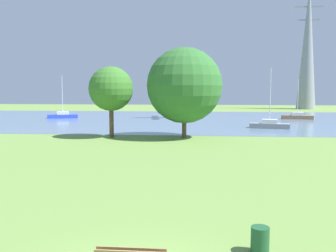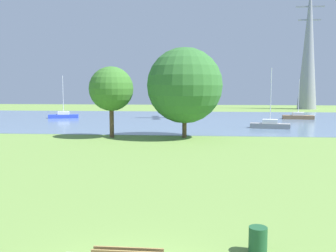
{
  "view_description": "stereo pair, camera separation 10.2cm",
  "coord_description": "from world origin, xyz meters",
  "px_view_note": "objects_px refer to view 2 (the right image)",
  "views": [
    {
      "loc": [
        1.74,
        -8.84,
        5.0
      ],
      "look_at": [
        -1.03,
        21.92,
        1.84
      ],
      "focal_mm": 40.0,
      "sensor_mm": 36.0,
      "label": 1
    },
    {
      "loc": [
        1.84,
        -8.84,
        5.0
      ],
      "look_at": [
        -1.03,
        21.92,
        1.84
      ],
      "focal_mm": 40.0,
      "sensor_mm": 36.0,
      "label": 2
    }
  ],
  "objects_px": {
    "litter_bin": "(258,240)",
    "sailboat_blue": "(64,115)",
    "sailboat_gray": "(270,125)",
    "tree_mid_shore": "(185,86)",
    "electricity_pylon": "(309,46)",
    "tree_east_near": "(111,89)",
    "sailboat_brown": "(298,116)"
  },
  "relations": [
    {
      "from": "tree_east_near",
      "to": "electricity_pylon",
      "type": "height_order",
      "value": "electricity_pylon"
    },
    {
      "from": "sailboat_gray",
      "to": "sailboat_blue",
      "type": "relative_size",
      "value": 1.06
    },
    {
      "from": "litter_bin",
      "to": "tree_east_near",
      "type": "bearing_deg",
      "value": 112.87
    },
    {
      "from": "sailboat_gray",
      "to": "tree_mid_shore",
      "type": "bearing_deg",
      "value": -136.26
    },
    {
      "from": "tree_east_near",
      "to": "electricity_pylon",
      "type": "distance_m",
      "value": 64.8
    },
    {
      "from": "tree_east_near",
      "to": "electricity_pylon",
      "type": "bearing_deg",
      "value": 58.29
    },
    {
      "from": "electricity_pylon",
      "to": "tree_mid_shore",
      "type": "bearing_deg",
      "value": -116.0
    },
    {
      "from": "sailboat_gray",
      "to": "tree_east_near",
      "type": "distance_m",
      "value": 20.69
    },
    {
      "from": "tree_east_near",
      "to": "sailboat_gray",
      "type": "bearing_deg",
      "value": 30.25
    },
    {
      "from": "litter_bin",
      "to": "sailboat_blue",
      "type": "bearing_deg",
      "value": 116.87
    },
    {
      "from": "litter_bin",
      "to": "electricity_pylon",
      "type": "distance_m",
      "value": 84.62
    },
    {
      "from": "sailboat_blue",
      "to": "sailboat_brown",
      "type": "bearing_deg",
      "value": 2.34
    },
    {
      "from": "sailboat_gray",
      "to": "litter_bin",
      "type": "bearing_deg",
      "value": -100.43
    },
    {
      "from": "electricity_pylon",
      "to": "tree_east_near",
      "type": "bearing_deg",
      "value": -121.71
    },
    {
      "from": "sailboat_brown",
      "to": "tree_east_near",
      "type": "height_order",
      "value": "tree_east_near"
    },
    {
      "from": "sailboat_gray",
      "to": "sailboat_brown",
      "type": "distance_m",
      "value": 15.85
    },
    {
      "from": "tree_mid_shore",
      "to": "tree_east_near",
      "type": "bearing_deg",
      "value": -176.23
    },
    {
      "from": "litter_bin",
      "to": "sailboat_brown",
      "type": "relative_size",
      "value": 0.13
    },
    {
      "from": "litter_bin",
      "to": "tree_east_near",
      "type": "height_order",
      "value": "tree_east_near"
    },
    {
      "from": "sailboat_brown",
      "to": "electricity_pylon",
      "type": "relative_size",
      "value": 0.21
    },
    {
      "from": "tree_east_near",
      "to": "tree_mid_shore",
      "type": "height_order",
      "value": "tree_mid_shore"
    },
    {
      "from": "sailboat_brown",
      "to": "tree_mid_shore",
      "type": "height_order",
      "value": "tree_mid_shore"
    },
    {
      "from": "tree_mid_shore",
      "to": "litter_bin",
      "type": "bearing_deg",
      "value": -82.33
    },
    {
      "from": "sailboat_gray",
      "to": "electricity_pylon",
      "type": "xyz_separation_m",
      "value": [
        16.19,
        44.29,
        14.36
      ]
    },
    {
      "from": "sailboat_gray",
      "to": "sailboat_brown",
      "type": "xyz_separation_m",
      "value": [
        6.89,
        14.27,
        -0.01
      ]
    },
    {
      "from": "sailboat_blue",
      "to": "electricity_pylon",
      "type": "xyz_separation_m",
      "value": [
        47.44,
        31.58,
        14.37
      ]
    },
    {
      "from": "sailboat_blue",
      "to": "tree_mid_shore",
      "type": "height_order",
      "value": "tree_mid_shore"
    },
    {
      "from": "sailboat_brown",
      "to": "sailboat_blue",
      "type": "bearing_deg",
      "value": -177.66
    },
    {
      "from": "sailboat_blue",
      "to": "tree_mid_shore",
      "type": "relative_size",
      "value": 0.78
    },
    {
      "from": "sailboat_gray",
      "to": "tree_east_near",
      "type": "relative_size",
      "value": 1.04
    },
    {
      "from": "litter_bin",
      "to": "sailboat_blue",
      "type": "distance_m",
      "value": 54.51
    },
    {
      "from": "litter_bin",
      "to": "electricity_pylon",
      "type": "relative_size",
      "value": 0.03
    }
  ]
}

